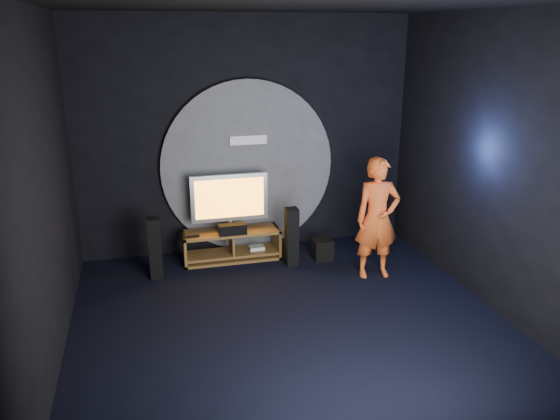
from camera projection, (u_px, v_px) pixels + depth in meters
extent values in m
plane|color=black|center=(291.00, 324.00, 6.35)|extent=(5.00, 5.00, 0.00)
cube|color=black|center=(247.00, 137.00, 8.11)|extent=(5.00, 0.04, 3.50)
cube|color=black|center=(397.00, 274.00, 3.51)|extent=(5.00, 0.04, 3.50)
cube|color=black|center=(41.00, 195.00, 5.22)|extent=(0.04, 5.00, 3.50)
cube|color=black|center=(497.00, 165.00, 6.40)|extent=(0.04, 5.00, 3.50)
cube|color=black|center=(293.00, 3.00, 5.26)|extent=(5.00, 5.00, 0.01)
cylinder|color=#515156|center=(248.00, 167.00, 8.20)|extent=(2.60, 0.08, 2.60)
cube|color=white|center=(248.00, 140.00, 8.02)|extent=(0.55, 0.03, 0.13)
cube|color=olive|center=(231.00, 232.00, 8.02)|extent=(1.43, 0.45, 0.04)
cube|color=olive|center=(232.00, 253.00, 8.13)|extent=(1.39, 0.42, 0.04)
cube|color=olive|center=(184.00, 249.00, 7.92)|extent=(0.04, 0.45, 0.45)
cube|color=olive|center=(277.00, 241.00, 8.25)|extent=(0.04, 0.45, 0.45)
cube|color=olive|center=(231.00, 243.00, 8.08)|extent=(0.03, 0.40, 0.29)
cube|color=olive|center=(232.00, 258.00, 8.15)|extent=(1.43, 0.45, 0.04)
cube|color=white|center=(257.00, 248.00, 8.20)|extent=(0.22, 0.16, 0.05)
cube|color=silver|center=(230.00, 228.00, 8.08)|extent=(0.36, 0.22, 0.04)
cylinder|color=silver|center=(230.00, 224.00, 8.05)|extent=(0.07, 0.07, 0.10)
cube|color=silver|center=(229.00, 198.00, 7.93)|extent=(1.13, 0.06, 0.70)
cube|color=orange|center=(230.00, 198.00, 7.90)|extent=(1.01, 0.01, 0.57)
cube|color=black|center=(233.00, 229.00, 7.86)|extent=(0.40, 0.15, 0.15)
cube|color=black|center=(193.00, 236.00, 7.77)|extent=(0.18, 0.05, 0.02)
cube|color=black|center=(155.00, 248.00, 7.43)|extent=(0.17, 0.19, 0.86)
cube|color=black|center=(292.00, 237.00, 7.83)|extent=(0.17, 0.19, 0.86)
cube|color=black|center=(322.00, 249.00, 8.13)|extent=(0.28, 0.28, 0.31)
imported|color=orange|center=(377.00, 218.00, 7.37)|extent=(0.64, 0.45, 1.67)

